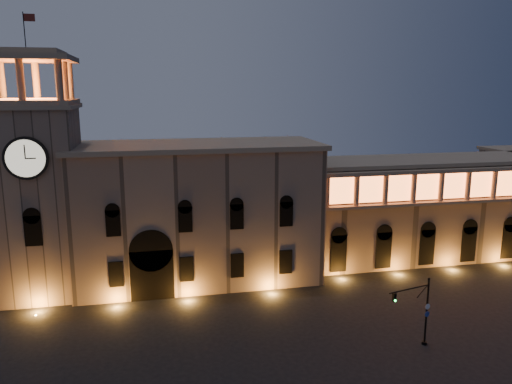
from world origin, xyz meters
TOP-DOWN VIEW (x-y plane):
  - ground at (0.00, 0.00)m, footprint 160.00×160.00m
  - government_building at (-2.08, 21.93)m, footprint 30.80×12.80m
  - clock_tower at (-20.50, 20.98)m, footprint 9.80×9.80m
  - colonnade_wing at (32.00, 23.92)m, footprint 40.60×11.50m
  - traffic_light at (16.72, -0.25)m, footprint 4.84×1.50m

SIDE VIEW (x-z plane):
  - ground at x=0.00m, z-range 0.00..0.00m
  - traffic_light at x=16.72m, z-range 0.17..7.00m
  - colonnade_wing at x=32.00m, z-range 0.08..14.58m
  - government_building at x=-2.08m, z-range -0.03..17.57m
  - clock_tower at x=-20.50m, z-range -3.70..28.70m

